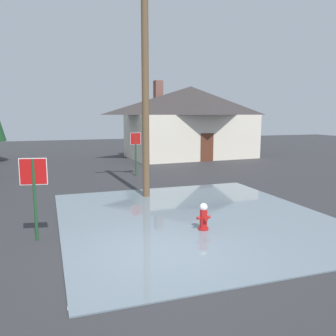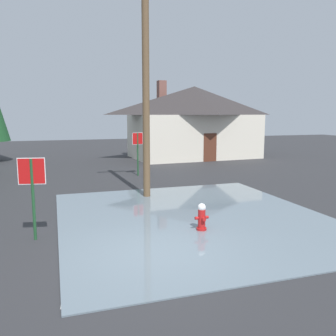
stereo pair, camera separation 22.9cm
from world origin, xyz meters
name	(u,v)px [view 1 (the left image)]	position (x,y,z in m)	size (l,w,h in m)	color
ground_plane	(161,255)	(0.00, 0.00, -0.05)	(80.00, 80.00, 0.10)	#2D2D30
flood_puddle	(194,217)	(1.94, 2.49, 0.02)	(8.47, 9.36, 0.03)	slate
lane_stop_bar	(158,294)	(-0.67, -1.89, 0.00)	(3.28, 0.30, 0.01)	silver
stop_sign_near	(34,182)	(-2.88, 1.89, 1.58)	(0.70, 0.15, 2.22)	#1E4C28
fire_hydrant	(204,217)	(1.66, 1.18, 0.40)	(0.41, 0.35, 0.82)	red
utility_pole	(145,71)	(1.23, 5.80, 4.99)	(1.60, 0.28, 9.62)	brown
stop_sign_far	(136,146)	(2.03, 10.85, 1.65)	(0.62, 0.20, 2.35)	#1E4C28
house	(191,121)	(8.07, 17.70, 2.82)	(10.29, 6.33, 5.85)	silver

